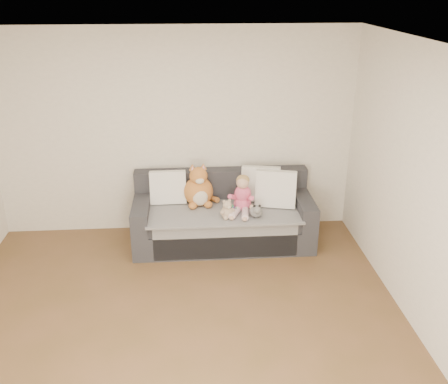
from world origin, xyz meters
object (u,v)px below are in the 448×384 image
(sippy_cup, at_px, (232,209))
(toddler, at_px, (242,196))
(sofa, at_px, (223,218))
(plush_cat, at_px, (199,189))
(teddy_bear, at_px, (227,211))

(sippy_cup, bearing_deg, toddler, 32.64)
(sofa, xyz_separation_m, plush_cat, (-0.29, 0.10, 0.37))
(teddy_bear, bearing_deg, plush_cat, 102.65)
(toddler, relative_size, plush_cat, 0.84)
(teddy_bear, bearing_deg, sippy_cup, 33.56)
(sofa, height_order, teddy_bear, sofa)
(teddy_bear, bearing_deg, sofa, 70.22)
(plush_cat, distance_m, sippy_cup, 0.51)
(plush_cat, xyz_separation_m, teddy_bear, (0.32, -0.42, -0.11))
(plush_cat, height_order, sippy_cup, plush_cat)
(toddler, relative_size, sippy_cup, 3.66)
(plush_cat, bearing_deg, sippy_cup, -46.61)
(sofa, bearing_deg, plush_cat, 161.92)
(sofa, distance_m, plush_cat, 0.48)
(sofa, relative_size, sippy_cup, 17.30)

